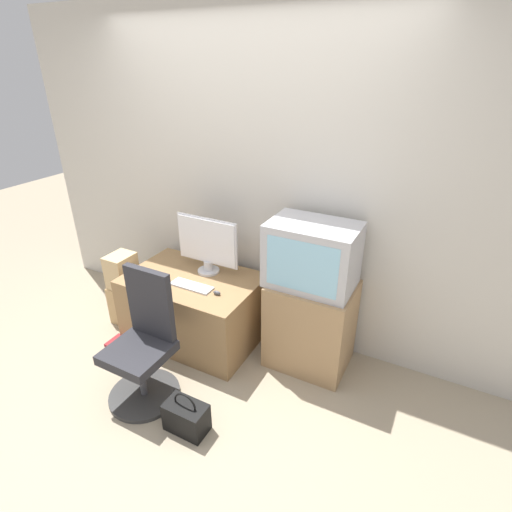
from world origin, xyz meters
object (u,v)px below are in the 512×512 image
(mouse, at_px, (217,293))
(cardboard_box_lower, at_px, (127,302))
(main_monitor, at_px, (207,244))
(handbag, at_px, (186,417))
(office_chair, at_px, (144,349))
(book, at_px, (120,343))
(crt_tv, at_px, (312,255))
(keyboard, at_px, (192,286))

(mouse, xyz_separation_m, cardboard_box_lower, (-1.02, 0.04, -0.42))
(mouse, height_order, cardboard_box_lower, mouse)
(main_monitor, height_order, cardboard_box_lower, main_monitor)
(cardboard_box_lower, relative_size, handbag, 1.18)
(mouse, bearing_deg, office_chair, -112.76)
(handbag, height_order, book, handbag)
(crt_tv, distance_m, handbag, 1.36)
(main_monitor, relative_size, book, 2.84)
(keyboard, bearing_deg, handbag, -58.63)
(mouse, height_order, crt_tv, crt_tv)
(cardboard_box_lower, relative_size, book, 1.83)
(office_chair, xyz_separation_m, cardboard_box_lower, (-0.78, 0.61, -0.21))
(cardboard_box_lower, bearing_deg, main_monitor, 17.20)
(main_monitor, xyz_separation_m, keyboard, (0.02, -0.27, -0.25))
(office_chair, distance_m, cardboard_box_lower, 1.01)
(book, bearing_deg, handbag, -22.83)
(office_chair, bearing_deg, main_monitor, 91.14)
(mouse, distance_m, crt_tv, 0.77)
(keyboard, relative_size, book, 1.79)
(main_monitor, distance_m, keyboard, 0.36)
(crt_tv, relative_size, handbag, 2.04)
(keyboard, xyz_separation_m, book, (-0.58, -0.29, -0.57))
(cardboard_box_lower, bearing_deg, handbag, -31.62)
(office_chair, height_order, handbag, office_chair)
(office_chair, height_order, book, office_chair)
(keyboard, distance_m, handbag, 0.97)
(keyboard, xyz_separation_m, mouse, (0.24, -0.01, 0.01))
(main_monitor, relative_size, office_chair, 0.58)
(mouse, height_order, office_chair, office_chair)
(main_monitor, distance_m, handbag, 1.31)
(main_monitor, height_order, keyboard, main_monitor)
(crt_tv, bearing_deg, handbag, -113.66)
(mouse, relative_size, office_chair, 0.06)
(office_chair, height_order, cardboard_box_lower, office_chair)
(keyboard, bearing_deg, cardboard_box_lower, 177.77)
(keyboard, relative_size, handbag, 1.15)
(keyboard, xyz_separation_m, crt_tv, (0.87, 0.27, 0.35))
(main_monitor, distance_m, book, 1.14)
(mouse, relative_size, crt_tv, 0.10)
(mouse, xyz_separation_m, handbag, (0.20, -0.72, -0.49))
(mouse, bearing_deg, cardboard_box_lower, 177.93)
(main_monitor, distance_m, office_chair, 0.95)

